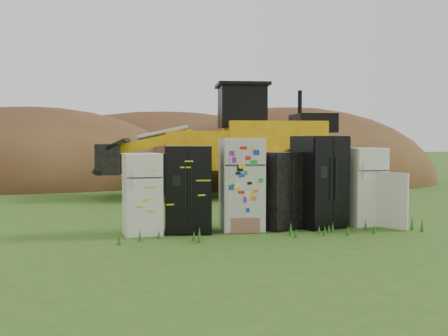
% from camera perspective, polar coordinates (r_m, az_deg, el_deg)
% --- Properties ---
extents(ground, '(120.00, 120.00, 0.00)m').
position_cam_1_polar(ground, '(11.90, 4.05, -6.25)').
color(ground, '#2E5416').
rests_on(ground, ground).
extents(fridge_leftmost, '(0.73, 0.70, 1.62)m').
position_cam_1_polar(fridge_leftmost, '(11.21, -8.30, -2.67)').
color(fridge_leftmost, silver).
rests_on(fridge_leftmost, ground).
extents(fridge_black_side, '(1.06, 0.92, 1.76)m').
position_cam_1_polar(fridge_black_side, '(11.40, -3.58, -2.19)').
color(fridge_black_side, black).
rests_on(fridge_black_side, ground).
extents(fridge_sticker, '(0.94, 0.88, 1.92)m').
position_cam_1_polar(fridge_sticker, '(11.67, 1.80, -1.67)').
color(fridge_sticker, silver).
rests_on(fridge_sticker, ground).
extents(fridge_dark_mid, '(1.02, 0.93, 1.63)m').
position_cam_1_polar(fridge_dark_mid, '(11.93, 5.64, -2.29)').
color(fridge_dark_mid, black).
rests_on(fridge_dark_mid, ground).
extents(fridge_black_right, '(1.15, 1.03, 1.97)m').
position_cam_1_polar(fridge_black_right, '(12.24, 9.67, -1.39)').
color(fridge_black_right, black).
rests_on(fridge_black_right, ground).
extents(fridge_open_door, '(0.81, 0.75, 1.71)m').
position_cam_1_polar(fridge_open_door, '(12.80, 14.07, -1.83)').
color(fridge_open_door, silver).
rests_on(fridge_open_door, ground).
extents(wheel_loader, '(8.08, 4.31, 3.72)m').
position_cam_1_polar(wheel_loader, '(18.43, -1.07, 2.83)').
color(wheel_loader, yellow).
rests_on(wheel_loader, ground).
extents(dirt_mound_right, '(13.33, 9.78, 6.56)m').
position_cam_1_polar(dirt_mound_right, '(24.74, 6.66, -1.45)').
color(dirt_mound_right, '#412015').
rests_on(dirt_mound_right, ground).
extents(dirt_mound_left, '(13.83, 10.37, 6.56)m').
position_cam_1_polar(dirt_mound_left, '(25.51, -18.96, -1.46)').
color(dirt_mound_left, '#412015').
rests_on(dirt_mound_left, ground).
extents(dirt_mound_back, '(17.70, 11.80, 6.67)m').
position_cam_1_polar(dirt_mound_back, '(29.66, -6.01, -0.71)').
color(dirt_mound_back, '#412015').
rests_on(dirt_mound_back, ground).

